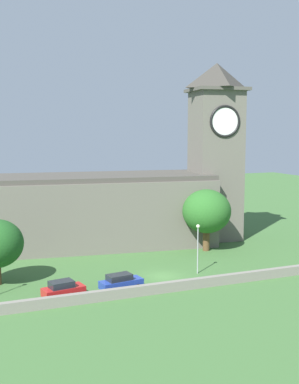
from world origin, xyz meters
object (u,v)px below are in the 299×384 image
at_px(streetlamp_west_mid, 198,240).
at_px(tree_churchyard, 207,211).
at_px(car_blue, 121,282).
at_px(church, 133,195).
at_px(car_red, 63,289).

height_order(streetlamp_west_mid, tree_churchyard, tree_churchyard).
bearing_deg(car_blue, streetlamp_west_mid, 12.98).
relative_size(church, car_blue, 7.94).
distance_m(church, car_blue, 23.91).
distance_m(church, tree_churchyard, 12.10).
bearing_deg(church, streetlamp_west_mid, -85.29).
height_order(car_blue, streetlamp_west_mid, streetlamp_west_mid).
relative_size(car_red, car_blue, 0.93).
distance_m(church, streetlamp_west_mid, 18.96).
bearing_deg(streetlamp_west_mid, car_red, -171.10).
relative_size(car_blue, streetlamp_west_mid, 0.81).
height_order(car_red, streetlamp_west_mid, streetlamp_west_mid).
relative_size(church, tree_churchyard, 4.38).
xyz_separation_m(car_red, car_blue, (6.41, 0.21, -0.03)).
height_order(church, tree_churchyard, church).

